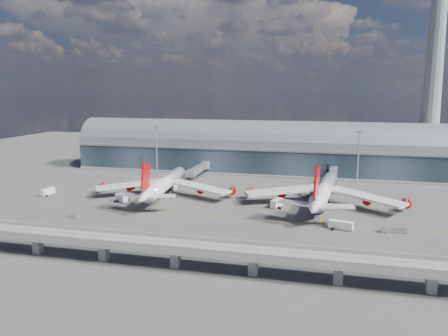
% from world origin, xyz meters
% --- Properties ---
extents(ground, '(500.00, 500.00, 0.00)m').
position_xyz_m(ground, '(0.00, 0.00, 0.00)').
color(ground, '#474744').
rests_on(ground, ground).
extents(taxi_lines, '(200.00, 80.12, 0.01)m').
position_xyz_m(taxi_lines, '(0.00, 22.11, 0.01)').
color(taxi_lines, gold).
rests_on(taxi_lines, ground).
extents(terminal, '(200.00, 30.00, 28.00)m').
position_xyz_m(terminal, '(0.00, 77.99, 11.34)').
color(terminal, '#202F36').
rests_on(terminal, ground).
extents(control_tower, '(19.00, 19.00, 103.00)m').
position_xyz_m(control_tower, '(85.00, 83.00, 51.64)').
color(control_tower, gray).
rests_on(control_tower, ground).
extents(guideway, '(220.00, 8.50, 7.20)m').
position_xyz_m(guideway, '(-0.00, -55.00, 5.29)').
color(guideway, gray).
rests_on(guideway, ground).
extents(floodlight_mast_left, '(3.00, 0.70, 25.70)m').
position_xyz_m(floodlight_mast_left, '(-50.00, 55.00, 13.63)').
color(floodlight_mast_left, gray).
rests_on(floodlight_mast_left, ground).
extents(floodlight_mast_right, '(3.00, 0.70, 25.70)m').
position_xyz_m(floodlight_mast_right, '(50.00, 55.00, 13.63)').
color(floodlight_mast_right, gray).
rests_on(floodlight_mast_right, ground).
extents(airliner_left, '(60.09, 63.16, 19.24)m').
position_xyz_m(airliner_left, '(-29.57, 13.11, 5.50)').
color(airliner_left, white).
rests_on(airliner_left, ground).
extents(airliner_right, '(62.96, 65.83, 20.87)m').
position_xyz_m(airliner_right, '(35.32, 13.97, 5.41)').
color(airliner_right, white).
rests_on(airliner_right, ground).
extents(jet_bridge_left, '(4.40, 28.00, 7.25)m').
position_xyz_m(jet_bridge_left, '(-26.26, 53.12, 5.18)').
color(jet_bridge_left, gray).
rests_on(jet_bridge_left, ground).
extents(jet_bridge_right, '(4.40, 32.00, 7.25)m').
position_xyz_m(jet_bridge_right, '(38.97, 51.18, 5.18)').
color(jet_bridge_right, gray).
rests_on(jet_bridge_right, ground).
extents(service_truck_0, '(3.01, 7.27, 2.94)m').
position_xyz_m(service_truck_0, '(-78.84, 3.78, 1.52)').
color(service_truck_0, silver).
rests_on(service_truck_0, ground).
extents(service_truck_1, '(5.99, 4.87, 3.17)m').
position_xyz_m(service_truck_1, '(-43.13, 1.27, 1.60)').
color(service_truck_1, silver).
rests_on(service_truck_1, ground).
extents(service_truck_2, '(8.01, 4.17, 2.79)m').
position_xyz_m(service_truck_2, '(41.46, -13.98, 1.45)').
color(service_truck_2, silver).
rests_on(service_truck_2, ground).
extents(service_truck_3, '(4.44, 7.01, 3.17)m').
position_xyz_m(service_truck_3, '(18.18, 7.63, 1.62)').
color(service_truck_3, silver).
rests_on(service_truck_3, ground).
extents(service_truck_4, '(3.18, 5.06, 2.72)m').
position_xyz_m(service_truck_4, '(27.72, 29.63, 1.37)').
color(service_truck_4, silver).
rests_on(service_truck_4, ground).
extents(service_truck_5, '(6.06, 5.10, 2.81)m').
position_xyz_m(service_truck_5, '(-31.29, 26.32, 1.44)').
color(service_truck_5, silver).
rests_on(service_truck_5, ground).
extents(cargo_train_0, '(4.43, 1.54, 1.49)m').
position_xyz_m(cargo_train_0, '(-49.65, -23.15, 0.78)').
color(cargo_train_0, gray).
rests_on(cargo_train_0, ground).
extents(cargo_train_1, '(11.00, 2.93, 1.81)m').
position_xyz_m(cargo_train_1, '(4.89, -41.80, 0.95)').
color(cargo_train_1, gray).
rests_on(cargo_train_1, ground).
extents(cargo_train_2, '(8.50, 2.81, 1.87)m').
position_xyz_m(cargo_train_2, '(57.69, -13.53, 0.97)').
color(cargo_train_2, gray).
rests_on(cargo_train_2, ground).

